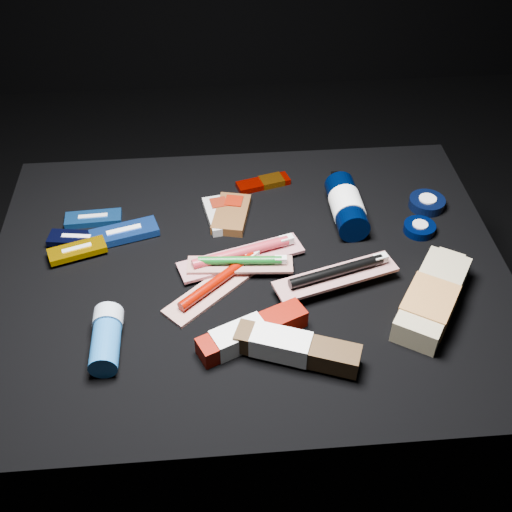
{
  "coord_description": "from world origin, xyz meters",
  "views": [
    {
      "loc": [
        -0.06,
        -0.88,
        1.23
      ],
      "look_at": [
        0.01,
        0.01,
        0.42
      ],
      "focal_mm": 45.0,
      "sensor_mm": 36.0,
      "label": 1
    }
  ],
  "objects": [
    {
      "name": "ground",
      "position": [
        0.0,
        0.0,
        0.0
      ],
      "size": [
        3.0,
        3.0,
        0.0
      ],
      "primitive_type": "plane",
      "color": "black",
      "rests_on": "ground"
    },
    {
      "name": "toothbrush_pack_2",
      "position": [
        -0.01,
        -0.01,
        0.42
      ],
      "size": [
        0.2,
        0.06,
        0.02
      ],
      "rotation": [
        0.0,
        0.0,
        -0.07
      ],
      "color": "beige",
      "rests_on": "cloth_table"
    },
    {
      "name": "deodorant_stick",
      "position": [
        -0.25,
        -0.17,
        0.42
      ],
      "size": [
        0.05,
        0.12,
        0.05
      ],
      "rotation": [
        0.0,
        0.0,
        0.0
      ],
      "color": "#1D61AD",
      "rests_on": "cloth_table"
    },
    {
      "name": "luna_bar_3",
      "position": [
        -0.32,
        0.06,
        0.41
      ],
      "size": [
        0.12,
        0.07,
        0.01
      ],
      "rotation": [
        0.0,
        0.0,
        0.32
      ],
      "color": "#C68D00",
      "rests_on": "cloth_table"
    },
    {
      "name": "lotion_bottle",
      "position": [
        0.21,
        0.13,
        0.43
      ],
      "size": [
        0.07,
        0.2,
        0.06
      ],
      "rotation": [
        0.0,
        0.0,
        0.02
      ],
      "color": "black",
      "rests_on": "cloth_table"
    },
    {
      "name": "cream_tin_lower",
      "position": [
        0.35,
        0.08,
        0.41
      ],
      "size": [
        0.06,
        0.06,
        0.02
      ],
      "rotation": [
        0.0,
        0.0,
        -0.14
      ],
      "color": "black",
      "rests_on": "cloth_table"
    },
    {
      "name": "cream_tin_upper",
      "position": [
        0.39,
        0.16,
        0.41
      ],
      "size": [
        0.07,
        0.07,
        0.02
      ],
      "rotation": [
        0.0,
        0.0,
        0.24
      ],
      "color": "black",
      "rests_on": "cloth_table"
    },
    {
      "name": "clif_bar_0",
      "position": [
        -0.02,
        0.16,
        0.41
      ],
      "size": [
        0.09,
        0.13,
        0.02
      ],
      "rotation": [
        0.0,
        0.0,
        -0.22
      ],
      "color": "brown",
      "rests_on": "cloth_table"
    },
    {
      "name": "bodywash_bottle",
      "position": [
        0.31,
        -0.13,
        0.42
      ],
      "size": [
        0.18,
        0.23,
        0.05
      ],
      "rotation": [
        0.0,
        0.0,
        -0.58
      ],
      "color": "tan",
      "rests_on": "cloth_table"
    },
    {
      "name": "power_bar",
      "position": [
        0.06,
        0.26,
        0.41
      ],
      "size": [
        0.12,
        0.07,
        0.01
      ],
      "rotation": [
        0.0,
        0.0,
        0.27
      ],
      "color": "#880800",
      "rests_on": "cloth_table"
    },
    {
      "name": "luna_bar_2",
      "position": [
        -0.33,
        0.1,
        0.41
      ],
      "size": [
        0.11,
        0.06,
        0.01
      ],
      "rotation": [
        0.0,
        0.0,
        -0.14
      ],
      "color": "black",
      "rests_on": "cloth_table"
    },
    {
      "name": "luna_bar_1",
      "position": [
        -0.24,
        0.11,
        0.41
      ],
      "size": [
        0.14,
        0.08,
        0.02
      ],
      "rotation": [
        0.0,
        0.0,
        0.28
      ],
      "color": "#1943A2",
      "rests_on": "cloth_table"
    },
    {
      "name": "toothpaste_carton_green",
      "position": [
        0.05,
        -0.22,
        0.42
      ],
      "size": [
        0.21,
        0.11,
        0.04
      ],
      "rotation": [
        0.0,
        0.0,
        -0.36
      ],
      "color": "#3C2713",
      "rests_on": "cloth_table"
    },
    {
      "name": "toothbrush_pack_3",
      "position": [
        0.16,
        -0.06,
        0.43
      ],
      "size": [
        0.24,
        0.12,
        0.03
      ],
      "rotation": [
        0.0,
        0.0,
        0.29
      ],
      "color": "beige",
      "rests_on": "cloth_table"
    },
    {
      "name": "clif_bar_1",
      "position": [
        -0.04,
        0.16,
        0.41
      ],
      "size": [
        0.08,
        0.12,
        0.02
      ],
      "rotation": [
        0.0,
        0.0,
        0.17
      ],
      "color": "#B4B3AC",
      "rests_on": "cloth_table"
    },
    {
      "name": "luna_bar_0",
      "position": [
        -0.31,
        0.17,
        0.41
      ],
      "size": [
        0.12,
        0.05,
        0.01
      ],
      "rotation": [
        0.0,
        0.0,
        0.05
      ],
      "color": "#184E9E",
      "rests_on": "cloth_table"
    },
    {
      "name": "cloth_table",
      "position": [
        0.0,
        0.0,
        0.2
      ],
      "size": [
        0.98,
        0.78,
        0.4
      ],
      "primitive_type": "cube",
      "color": "black",
      "rests_on": "ground"
    },
    {
      "name": "toothbrush_pack_1",
      "position": [
        -0.01,
        0.02,
        0.42
      ],
      "size": [
        0.25,
        0.12,
        0.03
      ],
      "rotation": [
        0.0,
        0.0,
        0.29
      ],
      "color": "beige",
      "rests_on": "cloth_table"
    },
    {
      "name": "toothbrush_pack_0",
      "position": [
        -0.06,
        -0.04,
        0.41
      ],
      "size": [
        0.21,
        0.2,
        0.03
      ],
      "rotation": [
        0.0,
        0.0,
        0.74
      ],
      "color": "beige",
      "rests_on": "cloth_table"
    },
    {
      "name": "toothpaste_carton_red",
      "position": [
        -0.01,
        -0.18,
        0.42
      ],
      "size": [
        0.19,
        0.12,
        0.04
      ],
      "rotation": [
        0.0,
        0.0,
        0.42
      ],
      "color": "#750B01",
      "rests_on": "cloth_table"
    }
  ]
}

